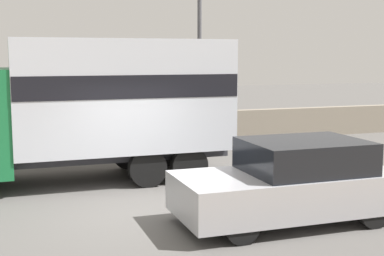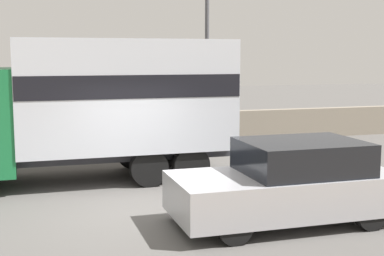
# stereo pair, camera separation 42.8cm
# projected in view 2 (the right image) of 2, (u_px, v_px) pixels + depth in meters

# --- Properties ---
(ground_plane) EXTENTS (80.00, 80.00, 0.00)m
(ground_plane) POSITION_uv_depth(u_px,v_px,m) (152.00, 212.00, 10.49)
(ground_plane) COLOR #514F4C
(stone_wall_backdrop) EXTENTS (60.00, 0.35, 1.08)m
(stone_wall_backdrop) POSITION_uv_depth(u_px,v_px,m) (100.00, 131.00, 17.84)
(stone_wall_backdrop) COLOR gray
(stone_wall_backdrop) RESTS_ON ground_plane
(street_lamp) EXTENTS (0.56, 0.28, 6.53)m
(street_lamp) POSITION_uv_depth(u_px,v_px,m) (207.00, 32.00, 17.65)
(street_lamp) COLOR #4C4C51
(street_lamp) RESTS_ON ground_plane
(box_truck) EXTENTS (7.20, 2.55, 3.43)m
(box_truck) POSITION_uv_depth(u_px,v_px,m) (92.00, 102.00, 12.96)
(box_truck) COLOR #196B38
(box_truck) RESTS_ON ground_plane
(car_hatchback) EXTENTS (4.13, 1.83, 1.51)m
(car_hatchback) POSITION_uv_depth(u_px,v_px,m) (289.00, 183.00, 9.72)
(car_hatchback) COLOR #9E9EA3
(car_hatchback) RESTS_ON ground_plane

